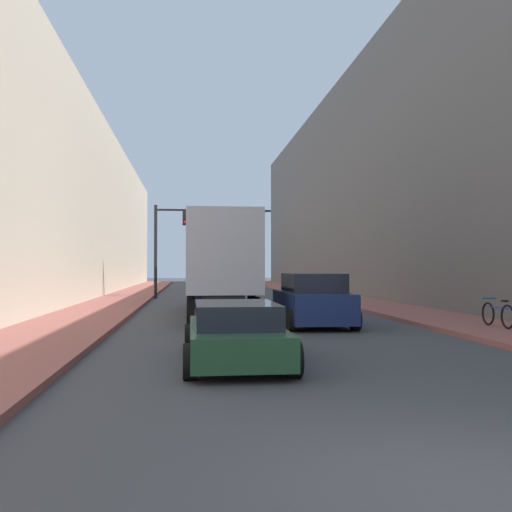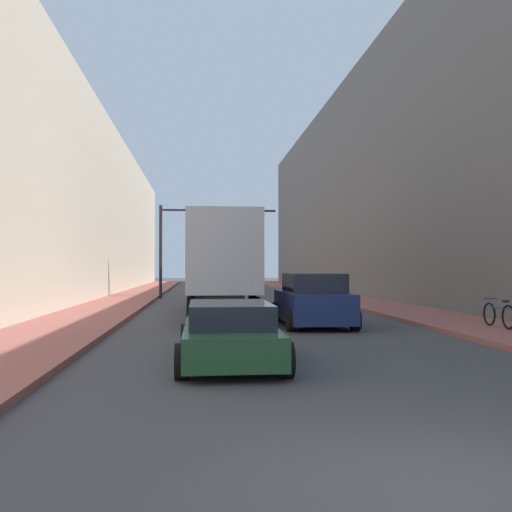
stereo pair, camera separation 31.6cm
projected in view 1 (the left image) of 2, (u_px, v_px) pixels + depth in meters
The scene contains 10 objects.
ground_plane at pixel (486, 491), 4.97m from camera, with size 200.00×200.00×0.00m, color #424244.
sidewalk_right at pixel (336, 297), 35.52m from camera, with size 3.22×80.00×0.15m.
sidewalk_left at pixel (124, 299), 34.02m from camera, with size 3.22×80.00×0.15m.
building_right at pixel (406, 176), 36.20m from camera, with size 6.00×80.00×15.56m.
building_left at pixel (45, 202), 33.61m from camera, with size 6.00×80.00×11.66m.
semi_truck at pixel (217, 262), 23.17m from camera, with size 2.42×11.93×3.82m.
sedan_car at pixel (235, 333), 11.66m from camera, with size 2.08×4.68×1.24m.
suv_car at pixel (312, 301), 19.10m from camera, with size 2.24×4.62×1.75m.
traffic_signal_gantry at pixel (189, 231), 35.94m from camera, with size 7.39×0.35×5.87m.
parked_bicycle at pixel (498, 314), 17.21m from camera, with size 0.44×1.82×0.86m.
Camera 1 is at (-2.57, -4.75, 1.96)m, focal length 40.00 mm.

